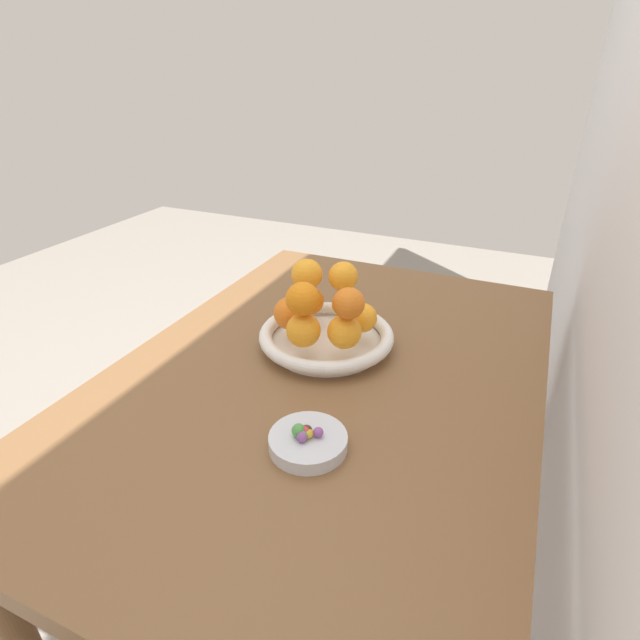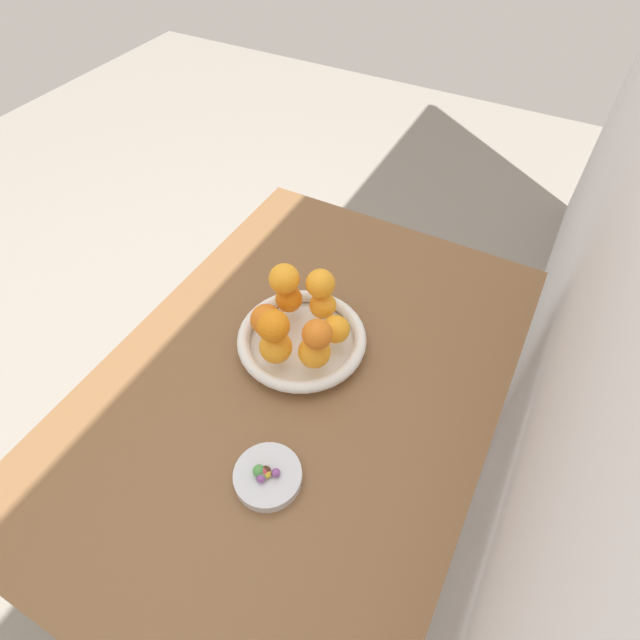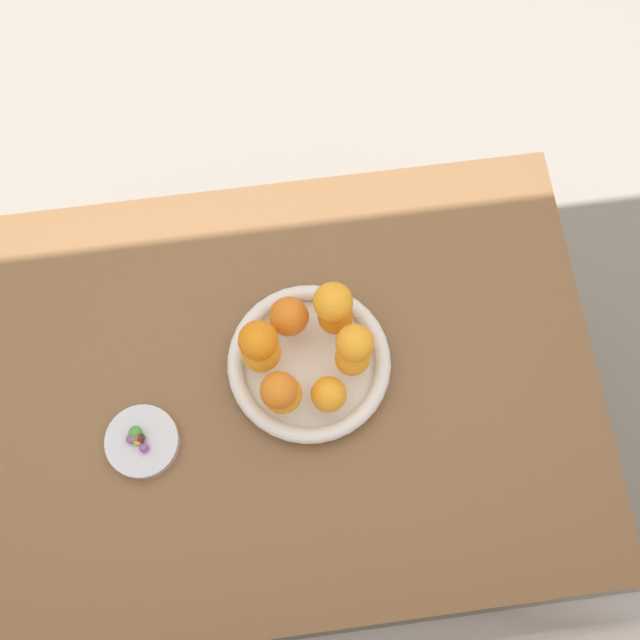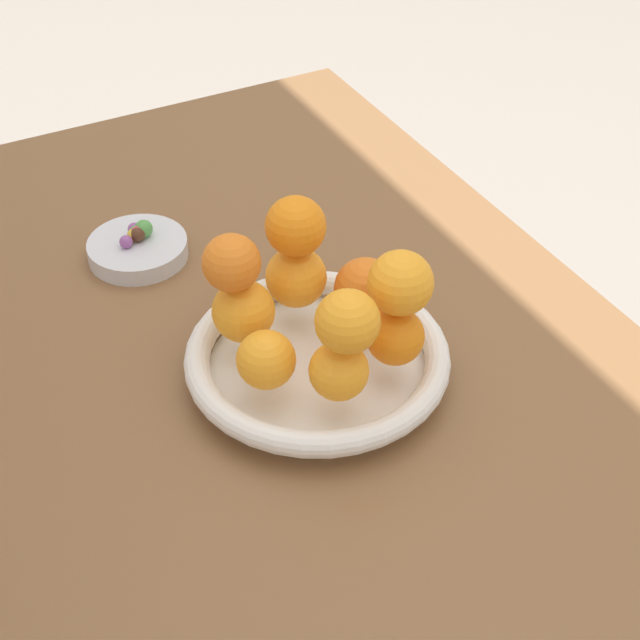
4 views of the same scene
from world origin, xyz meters
name	(u,v)px [view 3 (image 3 of 4)]	position (x,y,z in m)	size (l,w,h in m)	color
ground_plane	(286,457)	(0.00, 0.00, 0.00)	(6.00, 6.00, 0.00)	gray
dining_table	(270,403)	(0.00, 0.00, 0.65)	(1.10, 0.76, 0.74)	brown
fruit_bowl	(309,363)	(-0.07, -0.03, 0.76)	(0.27, 0.27, 0.04)	white
candy_dish	(142,442)	(0.21, 0.06, 0.75)	(0.12, 0.12, 0.02)	silver
orange_0	(335,317)	(-0.13, -0.09, 0.81)	(0.06, 0.06, 0.06)	orange
orange_1	(289,316)	(-0.05, -0.10, 0.81)	(0.07, 0.07, 0.07)	orange
orange_2	(261,352)	(0.00, -0.05, 0.81)	(0.06, 0.06, 0.06)	orange
orange_3	(282,394)	(-0.03, 0.02, 0.81)	(0.06, 0.06, 0.06)	orange
orange_4	(329,394)	(-0.10, 0.03, 0.81)	(0.06, 0.06, 0.06)	orange
orange_5	(352,358)	(-0.14, -0.02, 0.81)	(0.06, 0.06, 0.06)	orange
orange_6	(261,340)	(0.00, -0.05, 0.88)	(0.06, 0.06, 0.06)	orange
orange_7	(355,343)	(-0.14, -0.03, 0.87)	(0.06, 0.06, 0.06)	orange
orange_8	(333,302)	(-0.12, -0.10, 0.87)	(0.06, 0.06, 0.06)	orange
orange_9	(279,390)	(-0.02, 0.03, 0.87)	(0.06, 0.06, 0.06)	orange
candy_ball_0	(139,438)	(0.21, 0.06, 0.77)	(0.02, 0.02, 0.02)	#C6384C
candy_ball_1	(134,439)	(0.22, 0.06, 0.77)	(0.02, 0.02, 0.02)	#4C9947
candy_ball_2	(140,438)	(0.21, 0.06, 0.77)	(0.02, 0.02, 0.02)	#472819
candy_ball_3	(144,448)	(0.20, 0.07, 0.77)	(0.02, 0.02, 0.02)	#8C4C99
candy_ball_4	(131,439)	(0.22, 0.06, 0.77)	(0.02, 0.02, 0.02)	#8C4C99
candy_ball_5	(135,432)	(0.21, 0.05, 0.77)	(0.02, 0.02, 0.02)	#4C9947
candy_ball_6	(138,441)	(0.21, 0.06, 0.77)	(0.02, 0.02, 0.02)	gold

